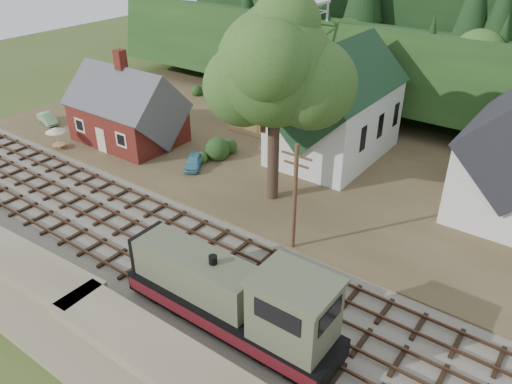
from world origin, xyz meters
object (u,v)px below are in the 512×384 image
Objects in this scene: locomotive at (237,299)px; car_green at (47,118)px; patio_set at (56,131)px; car_blue at (194,161)px.

car_green is at bearing 161.60° from locomotive.
car_green is at bearing 153.97° from patio_set.
car_blue reaches higher than car_green.
patio_set is at bearing 168.25° from car_blue.
patio_set is at bearing 163.47° from locomotive.
locomotive is at bearing -95.50° from car_green.
patio_set reaches higher than car_blue.
car_blue is 1.58× the size of patio_set.
car_blue is (-15.31, 13.23, -1.36)m from locomotive.
locomotive reaches higher than car_blue.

